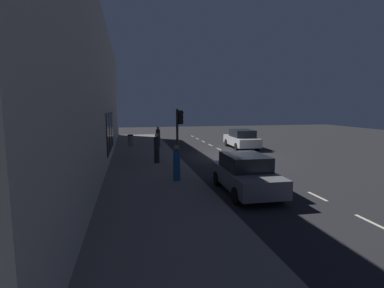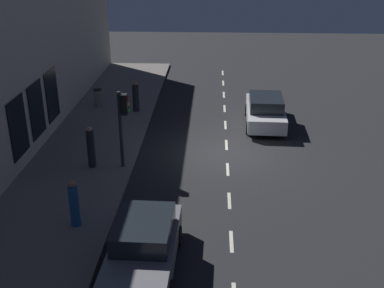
{
  "view_description": "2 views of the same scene",
  "coord_description": "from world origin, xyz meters",
  "px_view_note": "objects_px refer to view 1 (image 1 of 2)",
  "views": [
    {
      "loc": [
        7.27,
        19.23,
        3.59
      ],
      "look_at": [
        3.33,
        1.14,
        1.13
      ],
      "focal_mm": 27.07,
      "sensor_mm": 36.0,
      "label": 1
    },
    {
      "loc": [
        0.68,
        19.68,
        8.98
      ],
      "look_at": [
        1.47,
        2.45,
        1.51
      ],
      "focal_mm": 44.73,
      "sensor_mm": 36.0,
      "label": 2
    }
  ],
  "objects_px": {
    "traffic_light": "(179,126)",
    "pedestrian_0": "(158,137)",
    "parked_car_0": "(246,174)",
    "pedestrian_2": "(177,164)",
    "trash_bin": "(131,140)",
    "parked_car_1": "(242,139)",
    "pedestrian_1": "(157,149)"
  },
  "relations": [
    {
      "from": "parked_car_1",
      "to": "pedestrian_0",
      "type": "height_order",
      "value": "pedestrian_0"
    },
    {
      "from": "parked_car_1",
      "to": "pedestrian_2",
      "type": "relative_size",
      "value": 2.73
    },
    {
      "from": "traffic_light",
      "to": "pedestrian_0",
      "type": "xyz_separation_m",
      "value": [
        0.62,
        -6.97,
        -1.43
      ]
    },
    {
      "from": "traffic_light",
      "to": "parked_car_0",
      "type": "height_order",
      "value": "traffic_light"
    },
    {
      "from": "pedestrian_0",
      "to": "pedestrian_1",
      "type": "xyz_separation_m",
      "value": [
        0.77,
        7.03,
        0.05
      ]
    },
    {
      "from": "pedestrian_1",
      "to": "pedestrian_2",
      "type": "relative_size",
      "value": 1.08
    },
    {
      "from": "traffic_light",
      "to": "pedestrian_2",
      "type": "xyz_separation_m",
      "value": [
        0.89,
        4.47,
        -1.44
      ]
    },
    {
      "from": "pedestrian_0",
      "to": "trash_bin",
      "type": "bearing_deg",
      "value": -160.93
    },
    {
      "from": "traffic_light",
      "to": "pedestrian_0",
      "type": "relative_size",
      "value": 1.93
    },
    {
      "from": "parked_car_1",
      "to": "pedestrian_1",
      "type": "distance_m",
      "value": 9.51
    },
    {
      "from": "pedestrian_0",
      "to": "pedestrian_1",
      "type": "relative_size",
      "value": 0.95
    },
    {
      "from": "parked_car_0",
      "to": "pedestrian_2",
      "type": "bearing_deg",
      "value": -36.19
    },
    {
      "from": "pedestrian_2",
      "to": "trash_bin",
      "type": "distance_m",
      "value": 12.39
    },
    {
      "from": "pedestrian_0",
      "to": "parked_car_1",
      "type": "bearing_deg",
      "value": 26.08
    },
    {
      "from": "parked_car_0",
      "to": "trash_bin",
      "type": "relative_size",
      "value": 4.32
    },
    {
      "from": "pedestrian_0",
      "to": "pedestrian_1",
      "type": "height_order",
      "value": "pedestrian_1"
    },
    {
      "from": "parked_car_1",
      "to": "parked_car_0",
      "type": "bearing_deg",
      "value": -108.99
    },
    {
      "from": "pedestrian_0",
      "to": "pedestrian_2",
      "type": "xyz_separation_m",
      "value": [
        0.27,
        11.44,
        -0.01
      ]
    },
    {
      "from": "pedestrian_1",
      "to": "pedestrian_2",
      "type": "bearing_deg",
      "value": 11.71
    },
    {
      "from": "pedestrian_2",
      "to": "parked_car_1",
      "type": "bearing_deg",
      "value": -61.02
    },
    {
      "from": "traffic_light",
      "to": "trash_bin",
      "type": "xyz_separation_m",
      "value": [
        2.91,
        -7.75,
        -1.72
      ]
    },
    {
      "from": "parked_car_0",
      "to": "trash_bin",
      "type": "bearing_deg",
      "value": -70.6
    },
    {
      "from": "parked_car_0",
      "to": "pedestrian_2",
      "type": "distance_m",
      "value": 3.25
    },
    {
      "from": "pedestrian_2",
      "to": "trash_bin",
      "type": "height_order",
      "value": "pedestrian_2"
    },
    {
      "from": "pedestrian_1",
      "to": "trash_bin",
      "type": "height_order",
      "value": "pedestrian_1"
    },
    {
      "from": "parked_car_1",
      "to": "pedestrian_2",
      "type": "height_order",
      "value": "pedestrian_2"
    },
    {
      "from": "pedestrian_0",
      "to": "pedestrian_1",
      "type": "bearing_deg",
      "value": -58.27
    },
    {
      "from": "traffic_light",
      "to": "trash_bin",
      "type": "bearing_deg",
      "value": -69.43
    },
    {
      "from": "trash_bin",
      "to": "pedestrian_1",
      "type": "bearing_deg",
      "value": 100.97
    },
    {
      "from": "pedestrian_1",
      "to": "pedestrian_2",
      "type": "distance_m",
      "value": 4.44
    },
    {
      "from": "traffic_light",
      "to": "parked_car_1",
      "type": "height_order",
      "value": "traffic_light"
    },
    {
      "from": "pedestrian_1",
      "to": "pedestrian_0",
      "type": "bearing_deg",
      "value": 178.94
    }
  ]
}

